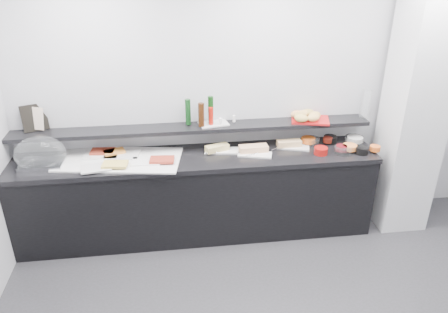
{
  "coord_description": "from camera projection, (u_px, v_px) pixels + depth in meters",
  "views": [
    {
      "loc": [
        -0.92,
        -2.19,
        2.79
      ],
      "look_at": [
        -0.45,
        1.45,
        1.0
      ],
      "focal_mm": 35.0,
      "sensor_mm": 36.0,
      "label": 1
    }
  ],
  "objects": [
    {
      "name": "back_wall",
      "position": [
        261.0,
        100.0,
        4.48
      ],
      "size": [
        5.0,
        0.02,
        2.7
      ],
      "primitive_type": "cube",
      "color": "#B2B4BA",
      "rests_on": "ground"
    },
    {
      "name": "column",
      "position": [
        416.0,
        105.0,
        4.34
      ],
      "size": [
        0.5,
        0.5,
        2.7
      ],
      "primitive_type": "cube",
      "color": "silver",
      "rests_on": "ground"
    },
    {
      "name": "buffet_cabinet",
      "position": [
        197.0,
        197.0,
        4.53
      ],
      "size": [
        3.6,
        0.6,
        0.85
      ],
      "primitive_type": "cube",
      "color": "black",
      "rests_on": "ground"
    },
    {
      "name": "counter_top",
      "position": [
        196.0,
        158.0,
        4.34
      ],
      "size": [
        3.62,
        0.62,
        0.05
      ],
      "primitive_type": "cube",
      "color": "black",
      "rests_on": "buffet_cabinet"
    },
    {
      "name": "wall_shelf",
      "position": [
        194.0,
        128.0,
        4.38
      ],
      "size": [
        3.6,
        0.25,
        0.04
      ],
      "primitive_type": "cube",
      "color": "black",
      "rests_on": "back_wall"
    },
    {
      "name": "cloche_base",
      "position": [
        43.0,
        164.0,
        4.13
      ],
      "size": [
        0.41,
        0.28,
        0.04
      ],
      "primitive_type": "cube",
      "rotation": [
        0.0,
        0.0,
        -0.04
      ],
      "color": "silver",
      "rests_on": "counter_top"
    },
    {
      "name": "cloche_dome",
      "position": [
        40.0,
        154.0,
        4.08
      ],
      "size": [
        0.5,
        0.36,
        0.34
      ],
      "primitive_type": "ellipsoid",
      "rotation": [
        0.0,
        0.0,
        0.1
      ],
      "color": "white",
      "rests_on": "cloche_base"
    },
    {
      "name": "linen_runner",
      "position": [
        119.0,
        159.0,
        4.24
      ],
      "size": [
        1.25,
        0.74,
        0.01
      ],
      "primitive_type": "cube",
      "rotation": [
        0.0,
        0.0,
        -0.16
      ],
      "color": "silver",
      "rests_on": "counter_top"
    },
    {
      "name": "platter_meat_a",
      "position": [
        101.0,
        155.0,
        4.3
      ],
      "size": [
        0.34,
        0.24,
        0.01
      ],
      "primitive_type": "cube",
      "rotation": [
        0.0,
        0.0,
        -0.05
      ],
      "color": "white",
      "rests_on": "linen_runner"
    },
    {
      "name": "food_meat_a",
      "position": [
        103.0,
        151.0,
        4.33
      ],
      "size": [
        0.24,
        0.17,
        0.02
      ],
      "primitive_type": "cube",
      "rotation": [
        0.0,
        0.0,
        -0.1
      ],
      "color": "maroon",
      "rests_on": "platter_meat_a"
    },
    {
      "name": "platter_salmon",
      "position": [
        122.0,
        154.0,
        4.31
      ],
      "size": [
        0.36,
        0.27,
        0.01
      ],
      "primitive_type": "cube",
      "rotation": [
        0.0,
        0.0,
        -0.15
      ],
      "color": "silver",
      "rests_on": "linen_runner"
    },
    {
      "name": "food_salmon",
      "position": [
        114.0,
        152.0,
        4.32
      ],
      "size": [
        0.23,
        0.18,
        0.02
      ],
      "primitive_type": "cube",
      "rotation": [
        0.0,
        0.0,
        0.32
      ],
      "color": "orange",
      "rests_on": "platter_salmon"
    },
    {
      "name": "platter_cheese",
      "position": [
        96.0,
        168.0,
        4.05
      ],
      "size": [
        0.3,
        0.22,
        0.01
      ],
      "primitive_type": "cube",
      "rotation": [
        0.0,
        0.0,
        0.15
      ],
      "color": "silver",
      "rests_on": "linen_runner"
    },
    {
      "name": "food_cheese",
      "position": [
        115.0,
        164.0,
        4.07
      ],
      "size": [
        0.25,
        0.17,
        0.02
      ],
      "primitive_type": "cube",
      "rotation": [
        0.0,
        0.0,
        -0.12
      ],
      "color": "#DBBF55",
      "rests_on": "platter_cheese"
    },
    {
      "name": "platter_meat_b",
      "position": [
        146.0,
        161.0,
        4.17
      ],
      "size": [
        0.28,
        0.2,
        0.01
      ],
      "primitive_type": "cube",
      "rotation": [
        0.0,
        0.0,
        -0.07
      ],
      "color": "white",
      "rests_on": "linen_runner"
    },
    {
      "name": "food_meat_b",
      "position": [
        162.0,
        160.0,
        4.16
      ],
      "size": [
        0.24,
        0.17,
        0.02
      ],
      "primitive_type": "cube",
      "rotation": [
        0.0,
        0.0,
        -0.09
      ],
      "color": "maroon",
      "rests_on": "platter_meat_b"
    },
    {
      "name": "sandwich_plate_left",
      "position": [
        222.0,
        151.0,
        4.42
      ],
      "size": [
        0.37,
        0.2,
        0.01
      ],
      "primitive_type": "cube",
      "rotation": [
        0.0,
        0.0,
        -0.14
      ],
      "color": "white",
      "rests_on": "counter_top"
    },
    {
      "name": "sandwich_food_left",
      "position": [
        217.0,
        148.0,
        4.39
      ],
      "size": [
        0.25,
        0.17,
        0.06
      ],
      "primitive_type": "cube",
      "rotation": [
        0.0,
        0.0,
        0.35
      ],
      "color": "#D5BF6F",
      "rests_on": "sandwich_plate_left"
    },
    {
      "name": "tongs_left",
      "position": [
        212.0,
        153.0,
        4.35
      ],
      "size": [
        0.16,
        0.02,
        0.01
      ],
      "primitive_type": "cylinder",
      "rotation": [
        0.0,
        1.57,
        0.08
      ],
      "color": "silver",
      "rests_on": "sandwich_plate_left"
    },
    {
      "name": "sandwich_plate_mid",
      "position": [
        255.0,
        154.0,
        4.34
      ],
      "size": [
        0.36,
        0.23,
        0.01
      ],
      "primitive_type": "cube",
      "rotation": [
        0.0,
        0.0,
        -0.27
      ],
      "color": "white",
      "rests_on": "counter_top"
    },
    {
      "name": "sandwich_food_mid",
      "position": [
        254.0,
        148.0,
        4.38
      ],
      "size": [
        0.29,
        0.12,
        0.06
      ],
      "primitive_type": "cube",
      "rotation": [
        0.0,
        0.0,
        0.04
      ],
      "color": "#E0A575",
      "rests_on": "sandwich_plate_mid"
    },
    {
      "name": "tongs_mid",
      "position": [
        253.0,
        154.0,
        4.32
      ],
      "size": [
        0.15,
        0.07,
        0.01
      ],
      "primitive_type": "cylinder",
      "rotation": [
        0.0,
        1.57,
        0.4
      ],
      "color": "#A8AAAF",
      "rests_on": "sandwich_plate_mid"
    },
    {
      "name": "sandwich_plate_right",
      "position": [
        293.0,
        147.0,
        4.5
      ],
      "size": [
        0.35,
        0.23,
        0.01
      ],
      "primitive_type": "cube",
      "rotation": [
        0.0,
        0.0,
        -0.3
      ],
      "color": "silver",
      "rests_on": "counter_top"
    },
    {
      "name": "sandwich_food_right",
      "position": [
        289.0,
        143.0,
        4.49
      ],
      "size": [
        0.25,
        0.1,
        0.06
      ],
      "primitive_type": "cube",
      "rotation": [
        0.0,
        0.0,
        0.03
      ],
      "color": "tan",
      "rests_on": "sandwich_plate_right"
    },
    {
      "name": "tongs_right",
      "position": [
        276.0,
        148.0,
        4.45
      ],
      "size": [
        0.14,
        0.1,
        0.01
      ],
      "primitive_type": "cylinder",
      "rotation": [
        0.0,
        1.57,
        0.59
      ],
      "color": "silver",
      "rests_on": "sandwich_plate_right"
    },
    {
      "name": "bowl_glass_fruit",
      "position": [
        312.0,
        141.0,
        4.57
      ],
      "size": [
        0.18,
        0.18,
        0.07
      ],
      "primitive_type": "cylinder",
      "rotation": [
        0.0,
        0.0,
        -0.26
      ],
      "color": "white",
      "rests_on": "counter_top"
    },
    {
      "name": "fill_glass_fruit",
      "position": [
        308.0,
        140.0,
        4.56
      ],
      "size": [
        0.16,
        0.16,
        0.05
      ],
      "primitive_type": "cylinder",
      "rotation": [
        0.0,
        0.0,
        0.09
      ],
      "color": "orange",
      "rests_on": "bowl_glass_fruit"
    },
    {
      "name": "bowl_black_jam",
      "position": [
        330.0,
        139.0,
        4.61
      ],
      "size": [
        0.16,
        0.16,
        0.07
      ],
      "primitive_type": "cylinder",
      "rotation": [
        0.0,
        0.0,
        0.15
      ],
      "color": "black",
      "rests_on": "counter_top"
    },
    {
      "name": "fill_black_jam",
      "position": [
        328.0,
        140.0,
        4.57
      ],
      "size": [
        0.11,
        0.11,
        0.05
      ],
      "primitive_type": "cylinder",
      "rotation": [
        0.0,
        0.0,
        -0.13
      ],
      "color": "#50130B",
      "rests_on": "bowl_black_jam"
    },
    {
      "name": "bowl_glass_cream",
      "position": [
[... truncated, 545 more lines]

